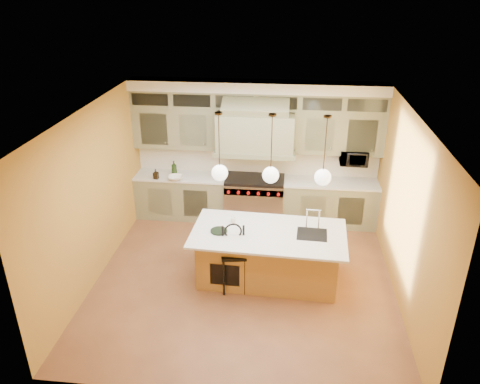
# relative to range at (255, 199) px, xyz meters

# --- Properties ---
(floor) EXTENTS (5.00, 5.00, 0.00)m
(floor) POSITION_rel_range_xyz_m (0.00, -2.14, -0.49)
(floor) COLOR brown
(floor) RESTS_ON ground
(ceiling) EXTENTS (5.00, 5.00, 0.00)m
(ceiling) POSITION_rel_range_xyz_m (0.00, -2.14, 2.41)
(ceiling) COLOR white
(ceiling) RESTS_ON wall_back
(wall_back) EXTENTS (5.00, 0.00, 5.00)m
(wall_back) POSITION_rel_range_xyz_m (0.00, 0.36, 0.96)
(wall_back) COLOR #AF7F30
(wall_back) RESTS_ON ground
(wall_front) EXTENTS (5.00, 0.00, 5.00)m
(wall_front) POSITION_rel_range_xyz_m (0.00, -4.64, 0.96)
(wall_front) COLOR #AF7F30
(wall_front) RESTS_ON ground
(wall_left) EXTENTS (0.00, 5.00, 5.00)m
(wall_left) POSITION_rel_range_xyz_m (-2.50, -2.14, 0.96)
(wall_left) COLOR #AF7F30
(wall_left) RESTS_ON ground
(wall_right) EXTENTS (0.00, 5.00, 5.00)m
(wall_right) POSITION_rel_range_xyz_m (2.50, -2.14, 0.96)
(wall_right) COLOR #AF7F30
(wall_right) RESTS_ON ground
(back_cabinetry) EXTENTS (5.00, 0.77, 2.90)m
(back_cabinetry) POSITION_rel_range_xyz_m (0.00, 0.09, 0.94)
(back_cabinetry) COLOR #797A5A
(back_cabinetry) RESTS_ON floor
(range) EXTENTS (1.20, 0.74, 0.96)m
(range) POSITION_rel_range_xyz_m (0.00, 0.00, 0.00)
(range) COLOR silver
(range) RESTS_ON floor
(kitchen_island) EXTENTS (2.57, 1.45, 1.35)m
(kitchen_island) POSITION_rel_range_xyz_m (0.41, -2.08, -0.01)
(kitchen_island) COLOR #A17939
(kitchen_island) RESTS_ON floor
(counter_stool) EXTENTS (0.46, 0.46, 1.14)m
(counter_stool) POSITION_rel_range_xyz_m (-0.15, -2.41, 0.16)
(counter_stool) COLOR black
(counter_stool) RESTS_ON floor
(microwave) EXTENTS (0.54, 0.37, 0.30)m
(microwave) POSITION_rel_range_xyz_m (1.95, 0.11, 0.96)
(microwave) COLOR black
(microwave) RESTS_ON back_cabinetry
(oil_bottle_a) EXTENTS (0.13, 0.13, 0.31)m
(oil_bottle_a) POSITION_rel_range_xyz_m (-1.68, 0.01, 0.61)
(oil_bottle_a) COLOR black
(oil_bottle_a) RESTS_ON back_cabinetry
(oil_bottle_b) EXTENTS (0.11, 0.11, 0.21)m
(oil_bottle_b) POSITION_rel_range_xyz_m (-2.01, -0.22, 0.56)
(oil_bottle_b) COLOR black
(oil_bottle_b) RESTS_ON back_cabinetry
(fruit_bowl) EXTENTS (0.36, 0.36, 0.08)m
(fruit_bowl) POSITION_rel_range_xyz_m (-1.60, -0.22, 0.49)
(fruit_bowl) COLOR white
(fruit_bowl) RESTS_ON back_cabinetry
(cup) EXTENTS (0.10, 0.10, 0.09)m
(cup) POSITION_rel_range_xyz_m (-0.22, -1.84, 0.48)
(cup) COLOR white
(cup) RESTS_ON kitchen_island
(pendant_left) EXTENTS (0.26, 0.26, 1.11)m
(pendant_left) POSITION_rel_range_xyz_m (-0.40, -2.08, 1.46)
(pendant_left) COLOR #2D2319
(pendant_left) RESTS_ON ceiling
(pendant_center) EXTENTS (0.26, 0.26, 1.11)m
(pendant_center) POSITION_rel_range_xyz_m (0.40, -2.08, 1.46)
(pendant_center) COLOR #2D2319
(pendant_center) RESTS_ON ceiling
(pendant_right) EXTENTS (0.26, 0.26, 1.11)m
(pendant_right) POSITION_rel_range_xyz_m (1.20, -2.08, 1.46)
(pendant_right) COLOR #2D2319
(pendant_right) RESTS_ON ceiling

